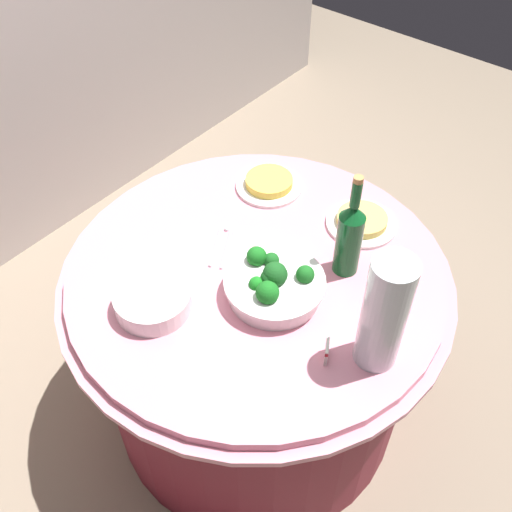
# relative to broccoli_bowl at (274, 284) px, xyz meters

# --- Properties ---
(ground_plane) EXTENTS (6.00, 6.00, 0.00)m
(ground_plane) POSITION_rel_broccoli_bowl_xyz_m (0.05, 0.10, -0.78)
(ground_plane) COLOR gray
(buffet_table) EXTENTS (1.16, 1.16, 0.74)m
(buffet_table) POSITION_rel_broccoli_bowl_xyz_m (0.05, 0.10, -0.41)
(buffet_table) COLOR maroon
(buffet_table) RESTS_ON ground_plane
(broccoli_bowl) EXTENTS (0.28, 0.28, 0.12)m
(broccoli_bowl) POSITION_rel_broccoli_bowl_xyz_m (0.00, 0.00, 0.00)
(broccoli_bowl) COLOR white
(broccoli_bowl) RESTS_ON buffet_table
(plate_stack) EXTENTS (0.21, 0.21, 0.06)m
(plate_stack) POSITION_rel_broccoli_bowl_xyz_m (-0.24, 0.22, -0.01)
(plate_stack) COLOR white
(plate_stack) RESTS_ON buffet_table
(wine_bottle) EXTENTS (0.07, 0.07, 0.34)m
(wine_bottle) POSITION_rel_broccoli_bowl_xyz_m (0.21, -0.10, 0.09)
(wine_bottle) COLOR #105122
(wine_bottle) RESTS_ON buffet_table
(decorative_fruit_vase) EXTENTS (0.11, 0.11, 0.34)m
(decorative_fruit_vase) POSITION_rel_broccoli_bowl_xyz_m (0.00, -0.33, 0.11)
(decorative_fruit_vase) COLOR silver
(decorative_fruit_vase) RESTS_ON buffet_table
(serving_tongs) EXTENTS (0.16, 0.12, 0.01)m
(serving_tongs) POSITION_rel_broccoli_bowl_xyz_m (0.05, 0.23, -0.04)
(serving_tongs) COLOR silver
(serving_tongs) RESTS_ON buffet_table
(food_plate_fried_egg) EXTENTS (0.22, 0.22, 0.04)m
(food_plate_fried_egg) POSITION_rel_broccoli_bowl_xyz_m (0.36, 0.30, -0.03)
(food_plate_fried_egg) COLOR white
(food_plate_fried_egg) RESTS_ON buffet_table
(food_plate_noodles) EXTENTS (0.22, 0.22, 0.04)m
(food_plate_noodles) POSITION_rel_broccoli_bowl_xyz_m (0.39, -0.04, -0.03)
(food_plate_noodles) COLOR white
(food_plate_noodles) RESTS_ON buffet_table
(label_placard_front) EXTENTS (0.05, 0.03, 0.05)m
(label_placard_front) POSITION_rel_broccoli_bowl_xyz_m (-0.08, -0.23, -0.01)
(label_placard_front) COLOR white
(label_placard_front) RESTS_ON buffet_table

